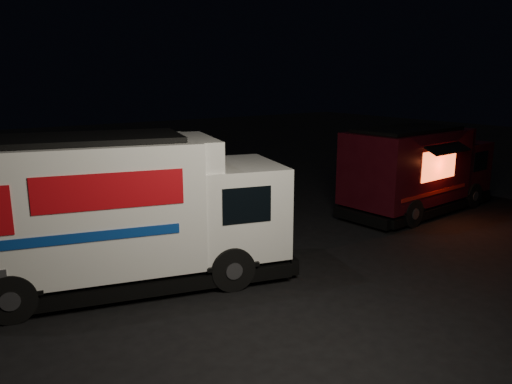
{
  "coord_description": "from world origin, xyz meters",
  "views": [
    {
      "loc": [
        -6.35,
        -8.84,
        4.59
      ],
      "look_at": [
        1.39,
        2.0,
        1.5
      ],
      "focal_mm": 35.0,
      "sensor_mm": 36.0,
      "label": 1
    }
  ],
  "objects": [
    {
      "name": "ground",
      "position": [
        0.0,
        0.0,
        0.0
      ],
      "size": [
        80.0,
        80.0,
        0.0
      ],
      "primitive_type": "plane",
      "color": "black",
      "rests_on": "ground"
    },
    {
      "name": "white_truck",
      "position": [
        -2.56,
        1.47,
        1.69
      ],
      "size": [
        7.89,
        4.48,
        3.39
      ],
      "primitive_type": null,
      "rotation": [
        0.0,
        0.0,
        -0.27
      ],
      "color": "white",
      "rests_on": "ground"
    },
    {
      "name": "red_truck",
      "position": [
        8.09,
        1.67,
        1.47
      ],
      "size": [
        6.47,
        2.75,
        2.95
      ],
      "primitive_type": null,
      "rotation": [
        0.0,
        0.0,
        0.07
      ],
      "color": "#33090F",
      "rests_on": "ground"
    }
  ]
}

